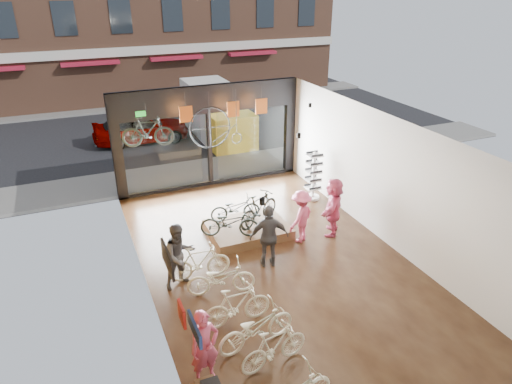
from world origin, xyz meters
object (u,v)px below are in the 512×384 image
floor_bike_2 (256,327)px  display_bike_left (229,222)px  customer_0 (205,347)px  floor_bike_1 (274,347)px  hung_bike (148,132)px  street_car (141,127)px  sunglasses_rack (313,176)px  customer_2 (269,236)px  customer_5 (333,206)px  display_platform (248,229)px  display_bike_mid (259,209)px  customer_3 (301,216)px  floor_bike_3 (237,306)px  box_truck (219,114)px  penny_farthing (219,128)px  floor_bike_4 (221,278)px  customer_1 (180,255)px  floor_bike_5 (200,262)px  display_bike_right (235,208)px

floor_bike_2 → display_bike_left: 4.18m
floor_bike_2 → customer_0: 1.40m
floor_bike_1 → hung_bike: hung_bike is taller
customer_0 → street_car: bearing=74.8°
hung_bike → sunglasses_rack: bearing=-86.0°
customer_2 → customer_5: bearing=-146.2°
street_car → display_platform: bearing=-171.8°
display_bike_mid → customer_3: customer_3 is taller
floor_bike_2 → floor_bike_3: 0.82m
floor_bike_3 → sunglasses_rack: 7.02m
box_truck → customer_2: (-2.27, -10.90, -0.33)m
sunglasses_rack → penny_farthing: (-2.90, 1.68, 1.61)m
floor_bike_2 → display_platform: 4.76m
display_platform → customer_0: customer_0 is taller
floor_bike_1 → floor_bike_4: 2.66m
customer_0 → customer_5: customer_5 is taller
floor_bike_3 → customer_1: customer_1 is taller
hung_bike → display_platform: bearing=-121.1°
display_bike_left → customer_1: 2.26m
floor_bike_5 → floor_bike_2: bearing=-167.8°
floor_bike_5 → customer_5: customer_5 is taller
box_truck → floor_bike_1: (-3.66, -14.23, -0.77)m
box_truck → floor_bike_2: (-3.78, -13.57, -0.76)m
floor_bike_2 → floor_bike_3: (-0.14, 0.80, 0.02)m
customer_5 → hung_bike: 6.13m
customer_0 → customer_5: size_ratio=0.90×
floor_bike_2 → penny_farthing: 8.03m
customer_5 → sunglasses_rack: size_ratio=1.04×
display_bike_left → customer_0: customer_0 is taller
floor_bike_2 → display_bike_right: bearing=-23.6°
box_truck → display_platform: bearing=-103.4°
box_truck → penny_farthing: bearing=-108.4°
sunglasses_rack → display_bike_right: bearing=-159.9°
display_bike_mid → sunglasses_rack: size_ratio=0.97×
floor_bike_3 → display_bike_mid: bearing=-29.9°
display_platform → sunglasses_rack: size_ratio=1.36×
floor_bike_5 → sunglasses_rack: (5.09, 3.08, 0.40)m
customer_0 → customer_2: (2.78, 3.14, 0.09)m
customer_1 → floor_bike_2: bearing=-86.8°
display_bike_mid → sunglasses_rack: 3.08m
floor_bike_3 → customer_3: 4.07m
floor_bike_3 → hung_bike: hung_bike is taller
display_bike_right → customer_1: 3.21m
floor_bike_3 → customer_2: size_ratio=0.90×
floor_bike_3 → display_platform: 4.07m
customer_5 → display_bike_mid: bearing=-76.4°
sunglasses_rack → penny_farthing: 3.71m
customer_2 → floor_bike_5: bearing=10.9°
customer_1 → customer_3: customer_1 is taller
floor_bike_5 → customer_2: bearing=-90.4°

